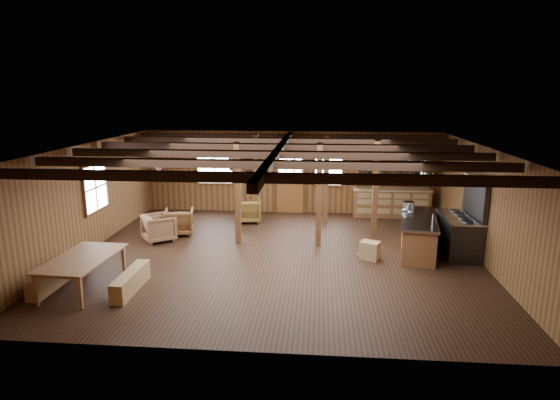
% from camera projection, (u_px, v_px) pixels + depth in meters
% --- Properties ---
extents(room, '(10.04, 9.04, 2.84)m').
position_uv_depth(room, '(278.00, 203.00, 11.60)').
color(room, black).
rests_on(room, ground).
extents(ceiling_joists, '(9.80, 8.82, 0.18)m').
position_uv_depth(ceiling_joists, '(279.00, 151.00, 11.48)').
color(ceiling_joists, black).
rests_on(ceiling_joists, ceiling).
extents(timber_posts, '(3.95, 2.35, 2.80)m').
position_uv_depth(timber_posts, '(303.00, 187.00, 13.57)').
color(timber_posts, '#492415').
rests_on(timber_posts, floor).
extents(back_door, '(1.02, 0.08, 2.15)m').
position_uv_depth(back_door, '(290.00, 188.00, 16.03)').
color(back_door, brown).
rests_on(back_door, floor).
extents(window_back_left, '(1.32, 0.06, 1.32)m').
position_uv_depth(window_back_left, '(215.00, 166.00, 16.09)').
color(window_back_left, white).
rests_on(window_back_left, wall_back).
extents(window_back_right, '(1.02, 0.06, 1.32)m').
position_uv_depth(window_back_right, '(329.00, 167.00, 15.77)').
color(window_back_right, white).
rests_on(window_back_right, wall_back).
extents(window_left, '(0.14, 1.24, 1.32)m').
position_uv_depth(window_left, '(95.00, 188.00, 12.45)').
color(window_left, white).
rests_on(window_left, wall_back).
extents(notice_boards, '(1.08, 0.03, 0.90)m').
position_uv_depth(notice_boards, '(247.00, 165.00, 15.99)').
color(notice_boards, beige).
rests_on(notice_boards, wall_back).
extents(back_counter, '(2.55, 0.60, 2.45)m').
position_uv_depth(back_counter, '(391.00, 199.00, 15.57)').
color(back_counter, brown).
rests_on(back_counter, floor).
extents(pendant_lamps, '(1.86, 2.36, 0.66)m').
position_uv_depth(pendant_lamps, '(198.00, 162.00, 12.56)').
color(pendant_lamps, '#2D2E30').
rests_on(pendant_lamps, ceiling).
extents(pot_rack, '(0.36, 3.00, 0.43)m').
position_uv_depth(pot_rack, '(421.00, 167.00, 11.38)').
color(pot_rack, '#2D2E30').
rests_on(pot_rack, ceiling).
extents(kitchen_island, '(1.29, 2.61, 1.20)m').
position_uv_depth(kitchen_island, '(418.00, 234.00, 12.15)').
color(kitchen_island, brown).
rests_on(kitchen_island, floor).
extents(step_stool, '(0.62, 0.54, 0.46)m').
position_uv_depth(step_stool, '(370.00, 250.00, 11.67)').
color(step_stool, olive).
rests_on(step_stool, floor).
extents(commercial_range, '(0.89, 1.73, 2.14)m').
position_uv_depth(commercial_range, '(461.00, 229.00, 11.92)').
color(commercial_range, '#2D2E30').
rests_on(commercial_range, floor).
extents(dining_table, '(1.22, 2.07, 0.71)m').
position_uv_depth(dining_table, '(85.00, 273.00, 9.89)').
color(dining_table, '#976544').
rests_on(dining_table, floor).
extents(bench_wall, '(0.29, 1.52, 0.42)m').
position_uv_depth(bench_wall, '(52.00, 278.00, 9.98)').
color(bench_wall, olive).
rests_on(bench_wall, floor).
extents(bench_aisle, '(0.29, 1.52, 0.42)m').
position_uv_depth(bench_aisle, '(131.00, 281.00, 9.84)').
color(bench_aisle, olive).
rests_on(bench_aisle, floor).
extents(armchair_a, '(0.96, 0.98, 0.75)m').
position_uv_depth(armchair_a, '(179.00, 222.00, 13.70)').
color(armchair_a, brown).
rests_on(armchair_a, floor).
extents(armchair_b, '(0.90, 0.92, 0.73)m').
position_uv_depth(armchair_b, '(248.00, 211.00, 15.00)').
color(armchair_b, brown).
rests_on(armchair_b, floor).
extents(armchair_c, '(1.14, 1.13, 0.75)m').
position_uv_depth(armchair_c, '(159.00, 228.00, 13.09)').
color(armchair_c, brown).
rests_on(armchair_c, floor).
extents(counter_pot, '(0.33, 0.33, 0.20)m').
position_uv_depth(counter_pot, '(408.00, 205.00, 12.92)').
color(counter_pot, silver).
rests_on(counter_pot, kitchen_island).
extents(bowl, '(0.30, 0.30, 0.07)m').
position_uv_depth(bowl, '(407.00, 213.00, 12.35)').
color(bowl, silver).
rests_on(bowl, kitchen_island).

